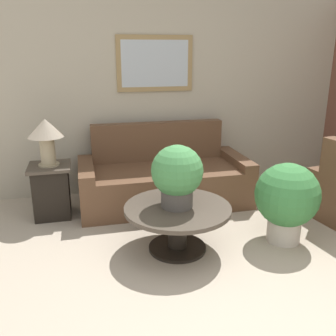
# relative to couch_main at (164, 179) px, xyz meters

# --- Properties ---
(ground_plane) EXTENTS (20.00, 20.00, 0.00)m
(ground_plane) POSITION_rel_couch_main_xyz_m (0.34, -2.38, -0.31)
(ground_plane) COLOR tan
(wall_back) EXTENTS (6.64, 0.09, 2.60)m
(wall_back) POSITION_rel_couch_main_xyz_m (0.33, 0.58, 1.00)
(wall_back) COLOR #B2A893
(wall_back) RESTS_ON ground_plane
(couch_main) EXTENTS (2.10, 0.97, 0.98)m
(couch_main) POSITION_rel_couch_main_xyz_m (0.00, 0.00, 0.00)
(couch_main) COLOR brown
(couch_main) RESTS_ON ground_plane
(coffee_table) EXTENTS (1.03, 1.03, 0.46)m
(coffee_table) POSITION_rel_couch_main_xyz_m (-0.14, -1.22, 0.03)
(coffee_table) COLOR black
(coffee_table) RESTS_ON ground_plane
(side_table) EXTENTS (0.47, 0.47, 0.63)m
(side_table) POSITION_rel_couch_main_xyz_m (-1.37, -0.12, 0.01)
(side_table) COLOR black
(side_table) RESTS_ON ground_plane
(table_lamp) EXTENTS (0.40, 0.40, 0.53)m
(table_lamp) POSITION_rel_couch_main_xyz_m (-1.37, -0.12, 0.69)
(table_lamp) COLOR tan
(table_lamp) RESTS_ON side_table
(potted_plant_on_table) EXTENTS (0.49, 0.49, 0.60)m
(potted_plant_on_table) POSITION_rel_couch_main_xyz_m (-0.14, -1.21, 0.47)
(potted_plant_on_table) COLOR #4C4742
(potted_plant_on_table) RESTS_ON coffee_table
(potted_plant_floor) EXTENTS (0.64, 0.64, 0.83)m
(potted_plant_floor) POSITION_rel_couch_main_xyz_m (0.97, -1.30, 0.16)
(potted_plant_floor) COLOR beige
(potted_plant_floor) RESTS_ON ground_plane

